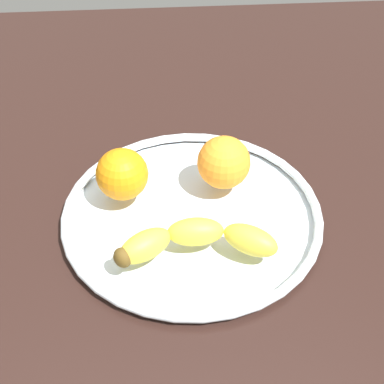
{
  "coord_description": "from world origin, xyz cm",
  "views": [
    {
      "loc": [
        3.79,
        50.94,
        51.46
      ],
      "look_at": [
        0.0,
        0.0,
        4.8
      ],
      "focal_mm": 51.9,
      "sensor_mm": 36.0,
      "label": 1
    }
  ],
  "objects_px": {
    "fruit_bowl": "(192,214)",
    "orange_front_right": "(122,174)",
    "banana": "(194,240)",
    "orange_back_right": "(224,162)"
  },
  "relations": [
    {
      "from": "fruit_bowl",
      "to": "orange_front_right",
      "type": "bearing_deg",
      "value": -22.45
    },
    {
      "from": "fruit_bowl",
      "to": "banana",
      "type": "bearing_deg",
      "value": 88.05
    },
    {
      "from": "banana",
      "to": "orange_front_right",
      "type": "bearing_deg",
      "value": -50.93
    },
    {
      "from": "fruit_bowl",
      "to": "banana",
      "type": "distance_m",
      "value": 0.07
    },
    {
      "from": "fruit_bowl",
      "to": "orange_front_right",
      "type": "distance_m",
      "value": 0.1
    },
    {
      "from": "banana",
      "to": "fruit_bowl",
      "type": "bearing_deg",
      "value": -91.73
    },
    {
      "from": "orange_front_right",
      "to": "banana",
      "type": "bearing_deg",
      "value": 128.85
    },
    {
      "from": "fruit_bowl",
      "to": "banana",
      "type": "xyz_separation_m",
      "value": [
        0.0,
        0.07,
        0.03
      ]
    },
    {
      "from": "fruit_bowl",
      "to": "banana",
      "type": "height_order",
      "value": "banana"
    },
    {
      "from": "orange_back_right",
      "to": "banana",
      "type": "bearing_deg",
      "value": 67.91
    }
  ]
}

